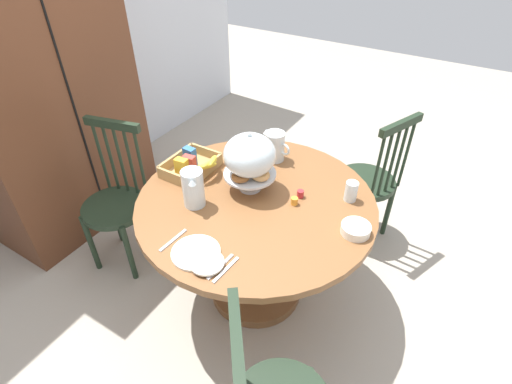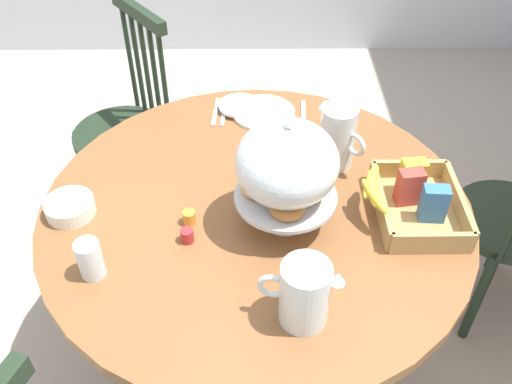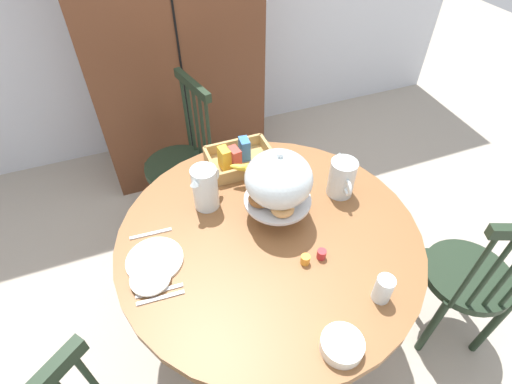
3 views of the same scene
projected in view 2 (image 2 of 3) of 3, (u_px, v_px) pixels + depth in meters
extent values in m
plane|color=#A89E8E|center=(271.00, 360.00, 2.09)|extent=(10.00, 10.00, 0.00)
cylinder|color=brown|center=(256.00, 210.00, 1.65)|extent=(1.25, 1.25, 0.04)
cylinder|color=brown|center=(256.00, 282.00, 1.88)|extent=(0.14, 0.14, 0.63)
cylinder|color=brown|center=(256.00, 342.00, 2.11)|extent=(0.56, 0.56, 0.06)
cylinder|color=#1E2D1E|center=(509.00, 221.00, 2.00)|extent=(0.40, 0.40, 0.04)
cylinder|color=#1E2D1E|center=(503.00, 230.00, 2.28)|extent=(0.04, 0.04, 0.45)
cylinder|color=#1E2D1E|center=(440.00, 243.00, 2.23)|extent=(0.04, 0.04, 0.45)
cylinder|color=#1E2D1E|center=(478.00, 298.00, 2.02)|extent=(0.04, 0.04, 0.45)
cylinder|color=#1E2D1E|center=(121.00, 136.00, 2.38)|extent=(0.40, 0.40, 0.04)
cylinder|color=#1E2D1E|center=(87.00, 173.00, 2.54)|extent=(0.04, 0.04, 0.45)
cylinder|color=#1E2D1E|center=(116.00, 206.00, 2.38)|extent=(0.04, 0.04, 0.45)
cylinder|color=#1E2D1E|center=(141.00, 149.00, 2.67)|extent=(0.04, 0.04, 0.45)
cylinder|color=#1E2D1E|center=(172.00, 180.00, 2.51)|extent=(0.04, 0.04, 0.45)
cylinder|color=#1E2D1E|center=(130.00, 60.00, 2.37)|extent=(0.02, 0.02, 0.48)
cylinder|color=#1E2D1E|center=(139.00, 67.00, 2.33)|extent=(0.02, 0.02, 0.48)
cylinder|color=#1E2D1E|center=(147.00, 74.00, 2.29)|extent=(0.02, 0.02, 0.48)
cylinder|color=#1E2D1E|center=(156.00, 81.00, 2.25)|extent=(0.02, 0.02, 0.48)
cylinder|color=#1E2D1E|center=(165.00, 88.00, 2.21)|extent=(0.02, 0.02, 0.48)
cube|color=#1E2D1E|center=(138.00, 12.00, 2.11)|extent=(0.31, 0.25, 0.05)
cylinder|color=silver|center=(284.00, 219.00, 1.58)|extent=(0.12, 0.12, 0.02)
cylinder|color=silver|center=(285.00, 210.00, 1.56)|extent=(0.03, 0.03, 0.09)
cylinder|color=silver|center=(285.00, 196.00, 1.52)|extent=(0.28, 0.28, 0.01)
torus|color=#B27033|center=(287.00, 207.00, 1.46)|extent=(0.10, 0.10, 0.03)
torus|color=#D19347|center=(306.00, 191.00, 1.50)|extent=(0.10, 0.10, 0.03)
torus|color=#935628|center=(287.00, 171.00, 1.56)|extent=(0.10, 0.10, 0.03)
torus|color=tan|center=(258.00, 187.00, 1.51)|extent=(0.10, 0.10, 0.03)
ellipsoid|color=silver|center=(287.00, 163.00, 1.45)|extent=(0.27, 0.27, 0.22)
sphere|color=silver|center=(289.00, 124.00, 1.37)|extent=(0.02, 0.02, 0.02)
cylinder|color=silver|center=(337.00, 137.00, 1.72)|extent=(0.11, 0.11, 0.20)
cylinder|color=orange|center=(336.00, 145.00, 1.74)|extent=(0.10, 0.10, 0.14)
cone|color=silver|center=(324.00, 104.00, 1.69)|extent=(0.05, 0.05, 0.03)
torus|color=silver|center=(355.00, 145.00, 1.67)|extent=(0.07, 0.06, 0.07)
cylinder|color=silver|center=(305.00, 294.00, 1.29)|extent=(0.12, 0.12, 0.18)
cylinder|color=white|center=(304.00, 301.00, 1.31)|extent=(0.10, 0.10, 0.12)
cone|color=silver|center=(338.00, 278.00, 1.23)|extent=(0.04, 0.04, 0.03)
torus|color=silver|center=(273.00, 286.00, 1.30)|extent=(0.03, 0.08, 0.07)
cube|color=tan|center=(417.00, 212.00, 1.61)|extent=(0.30, 0.22, 0.01)
cube|color=tan|center=(380.00, 204.00, 1.59)|extent=(0.30, 0.02, 0.07)
cube|color=tan|center=(458.00, 204.00, 1.59)|extent=(0.30, 0.02, 0.07)
cube|color=tan|center=(408.00, 170.00, 1.70)|extent=(0.02, 0.22, 0.07)
cube|color=tan|center=(432.00, 243.00, 1.48)|extent=(0.02, 0.22, 0.07)
cube|color=gold|center=(412.00, 177.00, 1.63)|extent=(0.05, 0.07, 0.11)
cube|color=#B23D33|center=(410.00, 187.00, 1.60)|extent=(0.05, 0.08, 0.11)
cube|color=#336BAD|center=(434.00, 204.00, 1.54)|extent=(0.05, 0.07, 0.11)
ellipsoid|color=yellow|center=(371.00, 181.00, 1.57)|extent=(0.14, 0.08, 0.05)
ellipsoid|color=yellow|center=(373.00, 189.00, 1.55)|extent=(0.13, 0.03, 0.05)
ellipsoid|color=yellow|center=(375.00, 196.00, 1.53)|extent=(0.14, 0.08, 0.05)
cylinder|color=white|center=(264.00, 113.00, 1.98)|extent=(0.22, 0.22, 0.01)
cylinder|color=white|center=(240.00, 105.00, 1.99)|extent=(0.15, 0.15, 0.01)
cylinder|color=white|center=(70.00, 207.00, 1.60)|extent=(0.14, 0.14, 0.04)
cylinder|color=silver|center=(90.00, 259.00, 1.41)|extent=(0.06, 0.06, 0.11)
cylinder|color=#B7282D|center=(187.00, 235.00, 1.52)|extent=(0.04, 0.04, 0.04)
cylinder|color=orange|center=(189.00, 217.00, 1.57)|extent=(0.04, 0.04, 0.04)
cube|color=silver|center=(224.00, 112.00, 1.99)|extent=(0.17, 0.03, 0.01)
cube|color=silver|center=(216.00, 112.00, 1.99)|extent=(0.17, 0.03, 0.01)
cube|color=silver|center=(303.00, 115.00, 1.98)|extent=(0.17, 0.03, 0.01)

